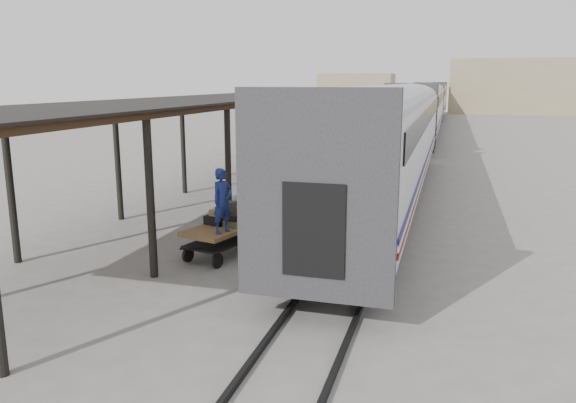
{
  "coord_description": "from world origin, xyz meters",
  "views": [
    {
      "loc": [
        5.53,
        -13.84,
        4.77
      ],
      "look_at": [
        1.58,
        -0.11,
        1.7
      ],
      "focal_mm": 35.0,
      "sensor_mm": 36.0,
      "label": 1
    }
  ],
  "objects_px": {
    "baggage_cart": "(224,233)",
    "luggage_tug": "(312,156)",
    "porter": "(223,201)",
    "pedestrian": "(259,163)"
  },
  "relations": [
    {
      "from": "luggage_tug",
      "to": "porter",
      "type": "xyz_separation_m",
      "value": [
        1.83,
        -17.39,
        1.11
      ]
    },
    {
      "from": "baggage_cart",
      "to": "luggage_tug",
      "type": "height_order",
      "value": "luggage_tug"
    },
    {
      "from": "baggage_cart",
      "to": "porter",
      "type": "height_order",
      "value": "porter"
    },
    {
      "from": "porter",
      "to": "pedestrian",
      "type": "bearing_deg",
      "value": 41.19
    },
    {
      "from": "porter",
      "to": "pedestrian",
      "type": "xyz_separation_m",
      "value": [
        -3.55,
        13.2,
        -0.96
      ]
    },
    {
      "from": "porter",
      "to": "baggage_cart",
      "type": "bearing_deg",
      "value": 47.16
    },
    {
      "from": "baggage_cart",
      "to": "porter",
      "type": "xyz_separation_m",
      "value": [
        0.25,
        -0.65,
        1.07
      ]
    },
    {
      "from": "baggage_cart",
      "to": "pedestrian",
      "type": "bearing_deg",
      "value": 120.03
    },
    {
      "from": "baggage_cart",
      "to": "luggage_tug",
      "type": "bearing_deg",
      "value": 110.69
    },
    {
      "from": "baggage_cart",
      "to": "luggage_tug",
      "type": "distance_m",
      "value": 16.81
    }
  ]
}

